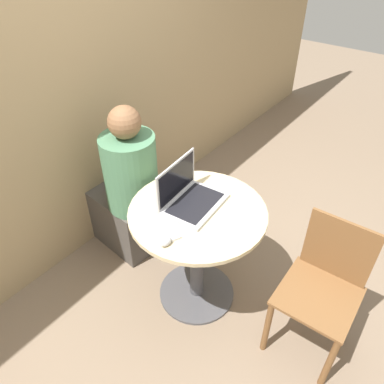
# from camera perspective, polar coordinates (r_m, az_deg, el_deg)

# --- Properties ---
(ground_plane) EXTENTS (12.00, 12.00, 0.00)m
(ground_plane) POSITION_cam_1_polar(r_m,az_deg,el_deg) (2.64, 0.71, -15.10)
(ground_plane) COLOR #7F6B56
(back_wall) EXTENTS (7.00, 0.05, 2.60)m
(back_wall) POSITION_cam_1_polar(r_m,az_deg,el_deg) (2.46, -18.78, 16.75)
(back_wall) COLOR tan
(back_wall) RESTS_ON ground_plane
(round_table) EXTENTS (0.79, 0.79, 0.74)m
(round_table) POSITION_cam_1_polar(r_m,az_deg,el_deg) (2.26, 0.81, -7.21)
(round_table) COLOR #4C4C51
(round_table) RESTS_ON ground_plane
(laptop) EXTENTS (0.38, 0.29, 0.25)m
(laptop) POSITION_cam_1_polar(r_m,az_deg,el_deg) (2.12, -0.44, -0.64)
(laptop) COLOR #B7B7BC
(laptop) RESTS_ON round_table
(cell_phone) EXTENTS (0.09, 0.12, 0.02)m
(cell_phone) POSITION_cam_1_polar(r_m,az_deg,el_deg) (1.96, -3.00, -6.27)
(cell_phone) COLOR silver
(cell_phone) RESTS_ON round_table
(computer_mouse) EXTENTS (0.07, 0.05, 0.04)m
(computer_mouse) POSITION_cam_1_polar(r_m,az_deg,el_deg) (1.90, -3.99, -7.53)
(computer_mouse) COLOR #B2B2B7
(computer_mouse) RESTS_ON round_table
(chair_empty) EXTENTS (0.41, 0.41, 0.84)m
(chair_empty) POSITION_cam_1_polar(r_m,az_deg,el_deg) (2.22, 19.23, -13.67)
(chair_empty) COLOR brown
(chair_empty) RESTS_ON ground_plane
(person_seated) EXTENTS (0.38, 0.57, 1.17)m
(person_seated) POSITION_cam_1_polar(r_m,az_deg,el_deg) (2.66, -9.72, -0.40)
(person_seated) COLOR #4C4742
(person_seated) RESTS_ON ground_plane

